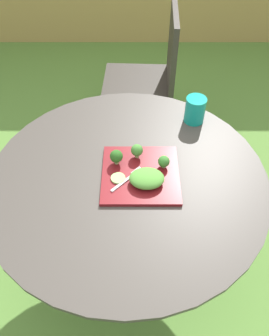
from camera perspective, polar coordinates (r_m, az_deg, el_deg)
The scene contains 11 objects.
ground_plane at distance 1.90m, azimuth -0.78°, elevation -15.82°, with size 12.00×12.00×0.00m, color #568438.
patio_table at distance 1.46m, azimuth -0.98°, elevation -6.81°, with size 1.05×1.05×0.72m.
patio_chair at distance 2.22m, azimuth 3.15°, elevation 15.53°, with size 0.46×0.46×0.90m.
salad_plate at distance 1.29m, azimuth 1.10°, elevation -0.92°, with size 0.29×0.29×0.01m, color maroon.
drinking_glass at distance 1.52m, azimuth 10.04°, elevation 9.21°, with size 0.09×0.09×0.11m.
fork at distance 1.27m, azimuth -0.67°, elevation -1.53°, with size 0.12×0.12×0.00m.
lettuce_mound at distance 1.24m, azimuth 2.14°, elevation -1.72°, with size 0.13×0.10×0.04m, color #519338.
broccoli_floret_0 at distance 1.29m, azimuth 4.96°, elevation 1.06°, with size 0.04×0.04×0.05m.
broccoli_floret_1 at distance 1.30m, azimuth -2.90°, elevation 1.92°, with size 0.05×0.05×0.06m.
broccoli_floret_2 at distance 1.32m, azimuth 0.52°, elevation 2.92°, with size 0.05×0.05×0.06m.
cucumber_slice_0 at distance 1.27m, azimuth -2.62°, elevation -1.68°, with size 0.05×0.05×0.01m, color #8EB766.
Camera 1 is at (0.03, -0.86, 1.69)m, focal length 37.00 mm.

